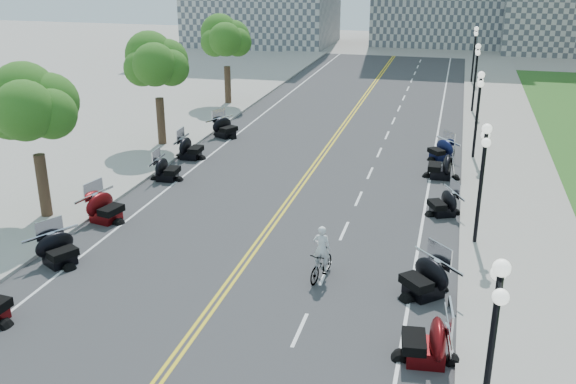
# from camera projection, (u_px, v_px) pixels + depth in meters

# --- Properties ---
(ground) EXTENTS (160.00, 160.00, 0.00)m
(ground) POSITION_uv_depth(u_px,v_px,m) (244.00, 263.00, 24.71)
(ground) COLOR gray
(road) EXTENTS (16.00, 90.00, 0.01)m
(road) POSITION_uv_depth(u_px,v_px,m) (304.00, 180.00, 33.77)
(road) COLOR #333335
(road) RESTS_ON ground
(centerline_yellow_a) EXTENTS (0.12, 90.00, 0.00)m
(centerline_yellow_a) POSITION_uv_depth(u_px,v_px,m) (302.00, 180.00, 33.80)
(centerline_yellow_a) COLOR yellow
(centerline_yellow_a) RESTS_ON road
(centerline_yellow_b) EXTENTS (0.12, 90.00, 0.00)m
(centerline_yellow_b) POSITION_uv_depth(u_px,v_px,m) (306.00, 180.00, 33.74)
(centerline_yellow_b) COLOR yellow
(centerline_yellow_b) RESTS_ON road
(edge_line_north) EXTENTS (0.12, 90.00, 0.00)m
(edge_line_north) POSITION_uv_depth(u_px,v_px,m) (428.00, 191.00, 32.24)
(edge_line_north) COLOR white
(edge_line_north) RESTS_ON road
(edge_line_south) EXTENTS (0.12, 90.00, 0.00)m
(edge_line_south) POSITION_uv_depth(u_px,v_px,m) (191.00, 170.00, 35.30)
(edge_line_south) COLOR white
(edge_line_south) RESTS_ON road
(lane_dash_5) EXTENTS (0.12, 2.00, 0.00)m
(lane_dash_5) POSITION_uv_depth(u_px,v_px,m) (300.00, 330.00, 20.32)
(lane_dash_5) COLOR white
(lane_dash_5) RESTS_ON road
(lane_dash_6) EXTENTS (0.12, 2.00, 0.00)m
(lane_dash_6) POSITION_uv_depth(u_px,v_px,m) (325.00, 273.00, 23.94)
(lane_dash_6) COLOR white
(lane_dash_6) RESTS_ON road
(lane_dash_7) EXTENTS (0.12, 2.00, 0.00)m
(lane_dash_7) POSITION_uv_depth(u_px,v_px,m) (344.00, 231.00, 27.57)
(lane_dash_7) COLOR white
(lane_dash_7) RESTS_ON road
(lane_dash_8) EXTENTS (0.12, 2.00, 0.00)m
(lane_dash_8) POSITION_uv_depth(u_px,v_px,m) (359.00, 199.00, 31.19)
(lane_dash_8) COLOR white
(lane_dash_8) RESTS_ON road
(lane_dash_9) EXTENTS (0.12, 2.00, 0.00)m
(lane_dash_9) POSITION_uv_depth(u_px,v_px,m) (370.00, 173.00, 34.81)
(lane_dash_9) COLOR white
(lane_dash_9) RESTS_ON road
(lane_dash_10) EXTENTS (0.12, 2.00, 0.00)m
(lane_dash_10) POSITION_uv_depth(u_px,v_px,m) (379.00, 152.00, 38.44)
(lane_dash_10) COLOR white
(lane_dash_10) RESTS_ON road
(lane_dash_11) EXTENTS (0.12, 2.00, 0.00)m
(lane_dash_11) POSITION_uv_depth(u_px,v_px,m) (387.00, 135.00, 42.06)
(lane_dash_11) COLOR white
(lane_dash_11) RESTS_ON road
(lane_dash_12) EXTENTS (0.12, 2.00, 0.00)m
(lane_dash_12) POSITION_uv_depth(u_px,v_px,m) (393.00, 121.00, 45.68)
(lane_dash_12) COLOR white
(lane_dash_12) RESTS_ON road
(lane_dash_13) EXTENTS (0.12, 2.00, 0.00)m
(lane_dash_13) POSITION_uv_depth(u_px,v_px,m) (399.00, 108.00, 49.31)
(lane_dash_13) COLOR white
(lane_dash_13) RESTS_ON road
(lane_dash_14) EXTENTS (0.12, 2.00, 0.00)m
(lane_dash_14) POSITION_uv_depth(u_px,v_px,m) (404.00, 98.00, 52.93)
(lane_dash_14) COLOR white
(lane_dash_14) RESTS_ON road
(lane_dash_15) EXTENTS (0.12, 2.00, 0.00)m
(lane_dash_15) POSITION_uv_depth(u_px,v_px,m) (408.00, 89.00, 56.55)
(lane_dash_15) COLOR white
(lane_dash_15) RESTS_ON road
(lane_dash_16) EXTENTS (0.12, 2.00, 0.00)m
(lane_dash_16) POSITION_uv_depth(u_px,v_px,m) (412.00, 80.00, 60.18)
(lane_dash_16) COLOR white
(lane_dash_16) RESTS_ON road
(lane_dash_17) EXTENTS (0.12, 2.00, 0.00)m
(lane_dash_17) POSITION_uv_depth(u_px,v_px,m) (415.00, 73.00, 63.80)
(lane_dash_17) COLOR white
(lane_dash_17) RESTS_ON road
(lane_dash_18) EXTENTS (0.12, 2.00, 0.00)m
(lane_dash_18) POSITION_uv_depth(u_px,v_px,m) (418.00, 67.00, 67.42)
(lane_dash_18) COLOR white
(lane_dash_18) RESTS_ON road
(lane_dash_19) EXTENTS (0.12, 2.00, 0.00)m
(lane_dash_19) POSITION_uv_depth(u_px,v_px,m) (420.00, 61.00, 71.05)
(lane_dash_19) COLOR white
(lane_dash_19) RESTS_ON road
(sidewalk_north) EXTENTS (5.00, 90.00, 0.15)m
(sidewalk_north) POSITION_uv_depth(u_px,v_px,m) (514.00, 197.00, 31.23)
(sidewalk_north) COLOR #9E9991
(sidewalk_north) RESTS_ON ground
(sidewalk_south) EXTENTS (5.00, 90.00, 0.15)m
(sidewalk_south) POSITION_uv_depth(u_px,v_px,m) (124.00, 163.00, 36.26)
(sidewalk_south) COLOR #9E9991
(sidewalk_south) RESTS_ON ground
(street_lamp_1) EXTENTS (0.50, 1.20, 4.90)m
(street_lamp_1) POSITION_uv_depth(u_px,v_px,m) (490.00, 359.00, 14.50)
(street_lamp_1) COLOR black
(street_lamp_1) RESTS_ON sidewalk_north
(street_lamp_2) EXTENTS (0.50, 1.20, 4.90)m
(street_lamp_2) POSITION_uv_depth(u_px,v_px,m) (481.00, 185.00, 25.37)
(street_lamp_2) COLOR black
(street_lamp_2) RESTS_ON sidewalk_north
(street_lamp_3) EXTENTS (0.50, 1.20, 4.90)m
(street_lamp_3) POSITION_uv_depth(u_px,v_px,m) (477.00, 116.00, 36.24)
(street_lamp_3) COLOR black
(street_lamp_3) RESTS_ON sidewalk_north
(street_lamp_4) EXTENTS (0.50, 1.20, 4.90)m
(street_lamp_4) POSITION_uv_depth(u_px,v_px,m) (475.00, 78.00, 47.11)
(street_lamp_4) COLOR black
(street_lamp_4) RESTS_ON sidewalk_north
(street_lamp_5) EXTENTS (0.50, 1.20, 4.90)m
(street_lamp_5) POSITION_uv_depth(u_px,v_px,m) (474.00, 55.00, 57.98)
(street_lamp_5) COLOR black
(street_lamp_5) RESTS_ON sidewalk_north
(tree_2) EXTENTS (4.80, 4.80, 9.20)m
(tree_2) POSITION_uv_depth(u_px,v_px,m) (33.00, 115.00, 27.26)
(tree_2) COLOR #235619
(tree_2) RESTS_ON sidewalk_south
(tree_3) EXTENTS (4.80, 4.80, 9.20)m
(tree_3) POSITION_uv_depth(u_px,v_px,m) (157.00, 69.00, 38.13)
(tree_3) COLOR #235619
(tree_3) RESTS_ON sidewalk_south
(tree_4) EXTENTS (4.80, 4.80, 9.20)m
(tree_4) POSITION_uv_depth(u_px,v_px,m) (226.00, 43.00, 49.00)
(tree_4) COLOR #235619
(tree_4) RESTS_ON sidewalk_south
(motorcycle_n_4) EXTENTS (2.39, 2.39, 1.51)m
(motorcycle_n_4) POSITION_uv_depth(u_px,v_px,m) (426.00, 338.00, 18.55)
(motorcycle_n_4) COLOR #590A0C
(motorcycle_n_4) RESTS_ON road
(motorcycle_n_5) EXTENTS (3.01, 3.01, 1.49)m
(motorcycle_n_5) POSITION_uv_depth(u_px,v_px,m) (424.00, 276.00, 22.14)
(motorcycle_n_5) COLOR black
(motorcycle_n_5) RESTS_ON road
(motorcycle_n_7) EXTENTS (2.46, 2.46, 1.29)m
(motorcycle_n_7) POSITION_uv_depth(u_px,v_px,m) (443.00, 202.00, 29.07)
(motorcycle_n_7) COLOR black
(motorcycle_n_7) RESTS_ON road
(motorcycle_n_8) EXTENTS (2.10, 2.10, 1.47)m
(motorcycle_n_8) POSITION_uv_depth(u_px,v_px,m) (441.00, 165.00, 33.86)
(motorcycle_n_8) COLOR black
(motorcycle_n_8) RESTS_ON road
(motorcycle_n_9) EXTENTS (2.59, 2.59, 1.29)m
(motorcycle_n_9) POSITION_uv_depth(u_px,v_px,m) (441.00, 149.00, 36.97)
(motorcycle_n_9) COLOR black
(motorcycle_n_9) RESTS_ON road
(motorcycle_s_5) EXTENTS (2.67, 2.67, 1.37)m
(motorcycle_s_5) POSITION_uv_depth(u_px,v_px,m) (58.00, 248.00, 24.42)
(motorcycle_s_5) COLOR black
(motorcycle_s_5) RESTS_ON road
(motorcycle_s_6) EXTENTS (2.45, 2.45, 1.45)m
(motorcycle_s_6) POSITION_uv_depth(u_px,v_px,m) (105.00, 206.00, 28.36)
(motorcycle_s_6) COLOR #590A0C
(motorcycle_s_6) RESTS_ON road
(motorcycle_s_7) EXTENTS (2.02, 2.02, 1.33)m
(motorcycle_s_7) POSITION_uv_depth(u_px,v_px,m) (167.00, 168.00, 33.57)
(motorcycle_s_7) COLOR black
(motorcycle_s_7) RESTS_ON road
(motorcycle_s_8) EXTENTS (2.08, 2.08, 1.41)m
(motorcycle_s_8) POSITION_uv_depth(u_px,v_px,m) (190.00, 147.00, 37.08)
(motorcycle_s_8) COLOR black
(motorcycle_s_8) RESTS_ON road
(motorcycle_s_9) EXTENTS (2.71, 2.71, 1.41)m
(motorcycle_s_9) POSITION_uv_depth(u_px,v_px,m) (225.00, 126.00, 41.47)
(motorcycle_s_9) COLOR black
(motorcycle_s_9) RESTS_ON road
(bicycle) EXTENTS (0.91, 1.94, 1.12)m
(bicycle) POSITION_uv_depth(u_px,v_px,m) (321.00, 265.00, 23.36)
(bicycle) COLOR #A51414
(bicycle) RESTS_ON road
(cyclist_rider) EXTENTS (0.64, 0.42, 1.74)m
(cyclist_rider) POSITION_uv_depth(u_px,v_px,m) (322.00, 229.00, 22.86)
(cyclist_rider) COLOR silver
(cyclist_rider) RESTS_ON bicycle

